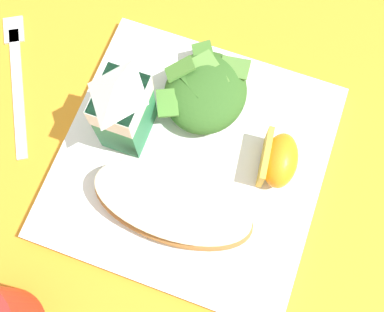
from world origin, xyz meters
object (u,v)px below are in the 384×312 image
object	(u,v)px
cheesy_pizza_bread	(170,203)
milk_carton	(123,107)
orange_wedge_front	(279,160)
metal_fork	(16,72)
green_salad_pile	(205,91)
white_plate	(192,161)

from	to	relation	value
cheesy_pizza_bread	milk_carton	world-z (taller)	milk_carton
orange_wedge_front	metal_fork	size ratio (longest dim) A/B	0.37
green_salad_pile	metal_fork	xyz separation A→B (m)	(-0.04, 0.22, -0.03)
metal_fork	milk_carton	bearing A→B (deg)	-99.39
cheesy_pizza_bread	metal_fork	size ratio (longest dim) A/B	1.00
cheesy_pizza_bread	milk_carton	bearing A→B (deg)	47.85
green_salad_pile	white_plate	bearing A→B (deg)	-171.73
green_salad_pile	orange_wedge_front	xyz separation A→B (m)	(-0.05, -0.10, -0.00)
cheesy_pizza_bread	green_salad_pile	xyz separation A→B (m)	(0.13, 0.01, 0.00)
orange_wedge_front	metal_fork	bearing A→B (deg)	87.91
cheesy_pizza_bread	milk_carton	xyz separation A→B (m)	(0.07, 0.07, 0.04)
green_salad_pile	milk_carton	size ratio (longest dim) A/B	0.99
milk_carton	white_plate	bearing A→B (deg)	-96.67
white_plate	metal_fork	world-z (taller)	white_plate
orange_wedge_front	milk_carton	bearing A→B (deg)	95.05
green_salad_pile	metal_fork	distance (m)	0.23
white_plate	milk_carton	size ratio (longest dim) A/B	2.55
white_plate	cheesy_pizza_bread	distance (m)	0.06
milk_carton	orange_wedge_front	distance (m)	0.17
white_plate	milk_carton	distance (m)	0.10
milk_carton	metal_fork	world-z (taller)	milk_carton
cheesy_pizza_bread	metal_fork	bearing A→B (deg)	68.20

